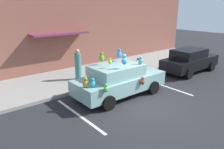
{
  "coord_description": "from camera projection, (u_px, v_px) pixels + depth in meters",
  "views": [
    {
      "loc": [
        -6.61,
        -5.81,
        4.11
      ],
      "look_at": [
        -0.17,
        2.12,
        0.9
      ],
      "focal_mm": 34.55,
      "sensor_mm": 36.0,
      "label": 1
    }
  ],
  "objects": [
    {
      "name": "ground_plane",
      "position": [
        145.0,
        104.0,
        9.51
      ],
      "size": [
        60.0,
        60.0,
        0.0
      ],
      "primitive_type": "plane",
      "color": "#262628"
    },
    {
      "name": "parking_stripe_front",
      "position": [
        163.0,
        86.0,
        11.77
      ],
      "size": [
        0.12,
        3.6,
        0.01
      ],
      "primitive_type": "cube",
      "color": "silver",
      "rests_on": "ground"
    },
    {
      "name": "plush_covered_car",
      "position": [
        119.0,
        79.0,
        10.25
      ],
      "size": [
        4.55,
        2.12,
        2.19
      ],
      "color": "#83AFAA",
      "rests_on": "ground"
    },
    {
      "name": "storefront_building",
      "position": [
        65.0,
        22.0,
        13.84
      ],
      "size": [
        24.0,
        1.25,
        6.4
      ],
      "color": "brown",
      "rests_on": "ground"
    },
    {
      "name": "parked_sedan_behind",
      "position": [
        190.0,
        60.0,
        14.03
      ],
      "size": [
        4.34,
        1.86,
        1.54
      ],
      "color": "black",
      "rests_on": "ground"
    },
    {
      "name": "parking_stripe_rear",
      "position": [
        79.0,
        115.0,
        8.56
      ],
      "size": [
        0.12,
        3.6,
        0.01
      ],
      "primitive_type": "cube",
      "color": "silver",
      "rests_on": "ground"
    },
    {
      "name": "pedestrian_near_shopfront",
      "position": [
        78.0,
        66.0,
        12.11
      ],
      "size": [
        0.36,
        0.36,
        1.75
      ],
      "color": "teal",
      "rests_on": "sidewalk"
    },
    {
      "name": "teddy_bear_on_sidewalk",
      "position": [
        113.0,
        72.0,
        12.81
      ],
      "size": [
        0.33,
        0.27,
        0.62
      ],
      "color": "beige",
      "rests_on": "sidewalk"
    },
    {
      "name": "sidewalk",
      "position": [
        85.0,
        76.0,
        13.19
      ],
      "size": [
        24.0,
        4.0,
        0.15
      ],
      "primitive_type": "cube",
      "color": "gray",
      "rests_on": "ground"
    }
  ]
}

